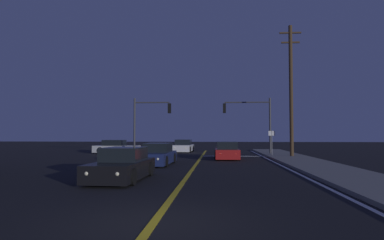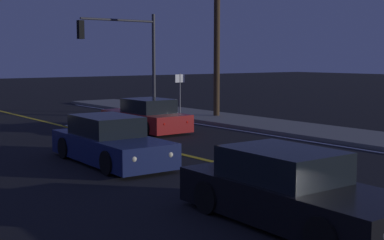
# 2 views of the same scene
# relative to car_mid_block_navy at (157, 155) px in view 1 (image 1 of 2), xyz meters

# --- Properties ---
(ground_plane) EXTENTS (160.00, 160.00, 0.00)m
(ground_plane) POSITION_rel_car_mid_block_navy_xyz_m (2.41, -13.69, -0.58)
(ground_plane) COLOR black
(sidewalk_right) EXTENTS (3.20, 42.75, 0.15)m
(sidewalk_right) POSITION_rel_car_mid_block_navy_xyz_m (9.47, -1.82, -0.51)
(sidewalk_right) COLOR slate
(sidewalk_right) RESTS_ON ground
(lane_line_center) EXTENTS (0.20, 40.37, 0.01)m
(lane_line_center) POSITION_rel_car_mid_block_navy_xyz_m (2.41, -1.82, -0.58)
(lane_line_center) COLOR gold
(lane_line_center) RESTS_ON ground
(lane_line_edge_right) EXTENTS (0.16, 40.37, 0.01)m
(lane_line_edge_right) POSITION_rel_car_mid_block_navy_xyz_m (7.62, -1.82, -0.58)
(lane_line_edge_right) COLOR white
(lane_line_edge_right) RESTS_ON ground
(stop_bar) EXTENTS (5.46, 0.50, 0.01)m
(stop_bar) POSITION_rel_car_mid_block_navy_xyz_m (5.14, 8.55, -0.58)
(stop_bar) COLOR white
(stop_bar) RESTS_ON ground
(car_mid_block_navy) EXTENTS (1.94, 4.69, 1.34)m
(car_mid_block_navy) POSITION_rel_car_mid_block_navy_xyz_m (0.00, 0.00, 0.00)
(car_mid_block_navy) COLOR navy
(car_mid_block_navy) RESTS_ON ground
(car_side_waiting_white) EXTENTS (2.11, 4.52, 1.34)m
(car_side_waiting_white) POSITION_rel_car_mid_block_navy_xyz_m (0.05, 15.25, 0.00)
(car_side_waiting_white) COLOR silver
(car_side_waiting_white) RESTS_ON ground
(car_distant_tail_silver) EXTENTS (4.54, 2.03, 1.34)m
(car_distant_tail_silver) POSITION_rel_car_mid_block_navy_xyz_m (-6.37, 12.04, -0.00)
(car_distant_tail_silver) COLOR #B2B5BA
(car_distant_tail_silver) RESTS_ON ground
(car_lead_oncoming_black) EXTENTS (1.98, 4.66, 1.34)m
(car_lead_oncoming_black) POSITION_rel_car_mid_block_navy_xyz_m (-0.19, -7.05, 0.00)
(car_lead_oncoming_black) COLOR black
(car_lead_oncoming_black) RESTS_ON ground
(car_far_approaching_red) EXTENTS (1.90, 4.32, 1.34)m
(car_far_approaching_red) POSITION_rel_car_mid_block_navy_xyz_m (4.48, 5.09, -0.00)
(car_far_approaching_red) COLOR maroon
(car_far_approaching_red) RESTS_ON ground
(traffic_signal_near_right) EXTENTS (4.48, 0.28, 5.32)m
(traffic_signal_near_right) POSITION_rel_car_mid_block_navy_xyz_m (6.99, 10.85, 3.01)
(traffic_signal_near_right) COLOR #38383D
(traffic_signal_near_right) RESTS_ON ground
(traffic_signal_far_left) EXTENTS (3.47, 0.28, 5.23)m
(traffic_signal_far_left) POSITION_rel_car_mid_block_navy_xyz_m (-2.58, 9.45, 2.89)
(traffic_signal_far_left) COLOR #38383D
(traffic_signal_far_left) RESTS_ON ground
(utility_pole_right) EXTENTS (1.76, 0.30, 10.85)m
(utility_pole_right) POSITION_rel_car_mid_block_navy_xyz_m (9.77, 6.89, 5.04)
(utility_pole_right) COLOR #42301E
(utility_pole_right) RESTS_ON ground
(street_sign_corner) EXTENTS (0.56, 0.06, 2.24)m
(street_sign_corner) POSITION_rel_car_mid_block_navy_xyz_m (8.37, 8.05, 0.93)
(street_sign_corner) COLOR slate
(street_sign_corner) RESTS_ON ground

